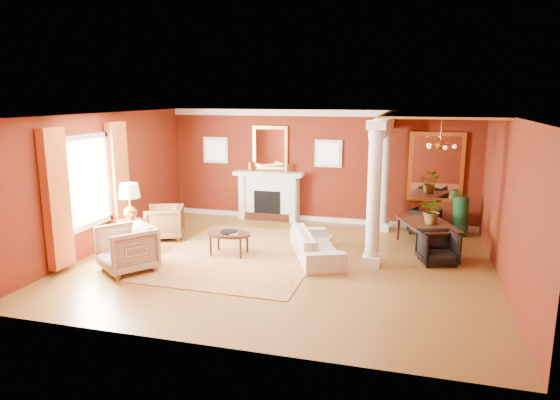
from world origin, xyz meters
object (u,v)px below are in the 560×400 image
(side_table, at_px, (130,207))
(dining_table, at_px, (428,228))
(coffee_table, at_px, (229,235))
(sofa, at_px, (316,240))
(armchair_stripe, at_px, (127,246))
(armchair_leopard, at_px, (165,221))

(side_table, xyz_separation_m, dining_table, (6.01, 1.91, -0.53))
(coffee_table, distance_m, side_table, 2.14)
(side_table, bearing_deg, dining_table, 17.65)
(coffee_table, height_order, side_table, side_table)
(sofa, distance_m, armchair_stripe, 3.69)
(sofa, relative_size, side_table, 1.34)
(side_table, bearing_deg, coffee_table, 11.06)
(coffee_table, bearing_deg, side_table, -168.94)
(sofa, xyz_separation_m, side_table, (-3.83, -0.63, 0.60))
(coffee_table, bearing_deg, armchair_leopard, 158.12)
(side_table, distance_m, dining_table, 6.33)
(armchair_leopard, height_order, side_table, side_table)
(dining_table, bearing_deg, armchair_leopard, 76.88)
(sofa, bearing_deg, coffee_table, 74.74)
(coffee_table, relative_size, dining_table, 0.56)
(armchair_stripe, relative_size, coffee_table, 1.02)
(sofa, distance_m, coffee_table, 1.81)
(armchair_stripe, distance_m, dining_table, 6.22)
(coffee_table, xyz_separation_m, side_table, (-2.03, -0.40, 0.57))
(sofa, relative_size, coffee_table, 2.13)
(armchair_leopard, relative_size, coffee_table, 0.90)
(armchair_stripe, height_order, side_table, side_table)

